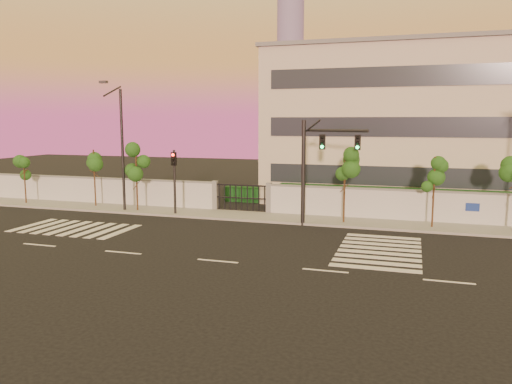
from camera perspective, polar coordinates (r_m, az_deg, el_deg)
ground at (r=23.30m, az=-4.40°, el=-7.88°), size 120.00×120.00×0.00m
sidewalk at (r=32.98m, az=2.42°, el=-2.98°), size 60.00×3.00×0.15m
perimeter_wall at (r=34.21m, az=3.26°, el=-0.89°), size 60.00×0.36×2.20m
hedge_row at (r=36.66m, az=5.92°, el=-0.72°), size 41.00×4.25×1.80m
institutional_building at (r=42.75m, az=18.48°, el=7.35°), size 24.40×12.40×12.25m
distant_skyscraper at (r=314.54m, az=3.96°, el=18.24°), size 16.00×16.00×118.00m
road_markings at (r=27.24m, az=-4.54°, el=-5.51°), size 57.00×7.62×0.02m
street_tree_a at (r=42.18m, az=-24.96°, el=2.44°), size 1.31×1.04×3.81m
street_tree_b at (r=38.81m, az=-17.99°, el=2.95°), size 1.37×1.09×4.33m
street_tree_c at (r=36.02m, az=-13.50°, el=3.18°), size 1.45×1.15×4.71m
street_tree_d at (r=31.24m, az=10.16°, el=2.45°), size 1.43×1.14×4.62m
street_tree_e at (r=31.21m, az=19.75°, el=1.72°), size 1.37×1.09×4.34m
traffic_signal_main at (r=30.46m, az=6.95°, el=3.68°), size 4.02×1.41×6.48m
traffic_signal_secondary at (r=34.22m, az=-9.32°, el=2.02°), size 0.35×0.34×4.48m
streetlight_west at (r=36.19m, az=-15.20°, el=5.39°), size 0.54×2.17×9.03m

